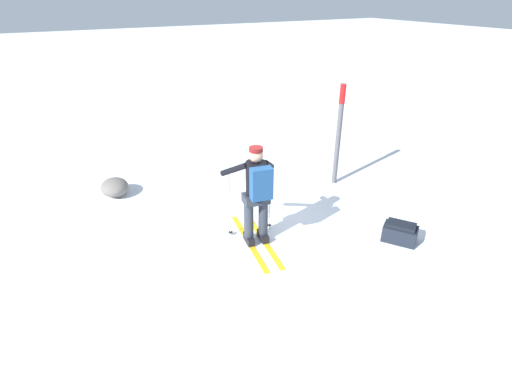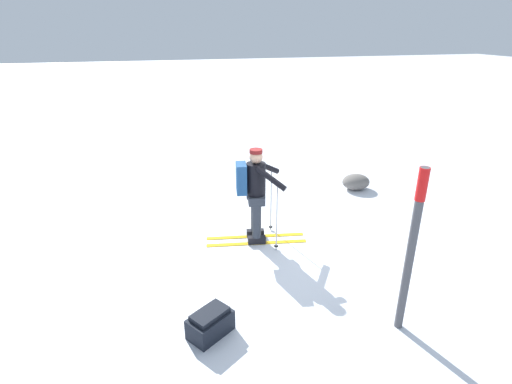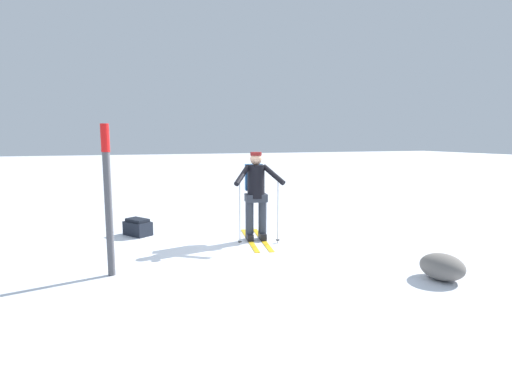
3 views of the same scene
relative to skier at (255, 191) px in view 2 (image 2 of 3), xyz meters
The scene contains 5 objects.
ground_plane 1.16m from the skier, 52.36° to the right, with size 80.00×80.00×0.00m, color white.
skier is the anchor object (origin of this frame).
dropped_backpack 2.44m from the skier, 117.99° to the right, with size 0.61×0.56×0.33m.
trail_marker 2.78m from the skier, 65.24° to the right, with size 0.11×0.11×2.06m.
rock_boulder 3.34m from the skier, 30.69° to the left, with size 0.62×0.53×0.34m, color slate.
Camera 2 is at (-1.97, -5.27, 3.42)m, focal length 28.00 mm.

